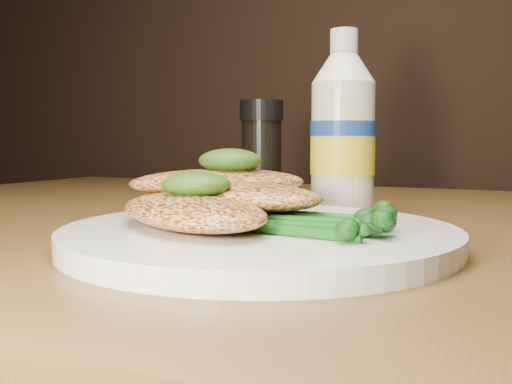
% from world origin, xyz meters
% --- Properties ---
extents(plate, '(0.29, 0.29, 0.02)m').
position_xyz_m(plate, '(0.06, 0.88, 0.76)').
color(plate, white).
rests_on(plate, dining_table).
extents(chicken_front, '(0.18, 0.15, 0.02)m').
position_xyz_m(chicken_front, '(0.02, 0.85, 0.78)').
color(chicken_front, '#F5994E').
rests_on(chicken_front, plate).
extents(chicken_mid, '(0.16, 0.10, 0.02)m').
position_xyz_m(chicken_mid, '(0.03, 0.89, 0.79)').
color(chicken_mid, '#F5994E').
rests_on(chicken_mid, plate).
extents(chicken_back, '(0.16, 0.15, 0.02)m').
position_xyz_m(chicken_back, '(0.01, 0.91, 0.79)').
color(chicken_back, '#F5994E').
rests_on(chicken_back, plate).
extents(pesto_front, '(0.06, 0.06, 0.02)m').
position_xyz_m(pesto_front, '(0.02, 0.85, 0.80)').
color(pesto_front, black).
rests_on(pesto_front, chicken_front).
extents(pesto_back, '(0.05, 0.05, 0.02)m').
position_xyz_m(pesto_back, '(0.01, 0.92, 0.81)').
color(pesto_back, black).
rests_on(pesto_back, chicken_back).
extents(broccolini_bundle, '(0.15, 0.12, 0.02)m').
position_xyz_m(broccolini_bundle, '(0.10, 0.87, 0.78)').
color(broccolini_bundle, '#135914').
rests_on(broccolini_bundle, plate).
extents(mayo_bottle, '(0.09, 0.09, 0.19)m').
position_xyz_m(mayo_bottle, '(0.06, 1.08, 0.85)').
color(mayo_bottle, white).
rests_on(mayo_bottle, dining_table).
extents(pepper_grinder, '(0.06, 0.06, 0.12)m').
position_xyz_m(pepper_grinder, '(-0.05, 1.11, 0.81)').
color(pepper_grinder, black).
rests_on(pepper_grinder, dining_table).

